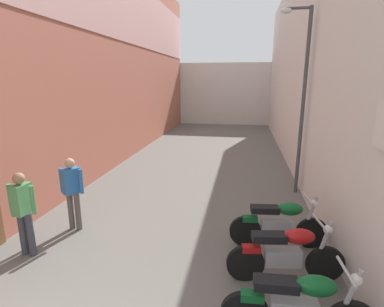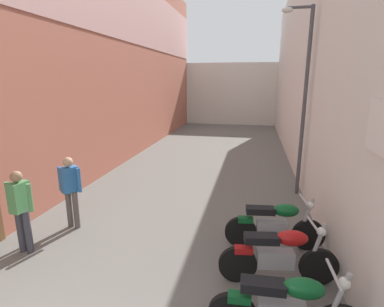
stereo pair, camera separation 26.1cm
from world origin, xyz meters
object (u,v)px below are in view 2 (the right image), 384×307
object	(u,v)px
motorcycle_second	(287,307)
motorcycle_fourth	(275,224)
pedestrian_mid_alley	(20,206)
pedestrian_further_down	(70,187)
motorcycle_third	(279,254)
street_lamp	(302,90)

from	to	relation	value
motorcycle_second	motorcycle_fourth	bearing A→B (deg)	90.00
motorcycle_fourth	pedestrian_mid_alley	world-z (taller)	pedestrian_mid_alley
motorcycle_second	pedestrian_mid_alley	distance (m)	4.66
motorcycle_fourth	pedestrian_further_down	xyz separation A→B (m)	(-4.20, -0.04, 0.42)
motorcycle_fourth	pedestrian_mid_alley	distance (m)	4.66
motorcycle_third	motorcycle_fourth	bearing A→B (deg)	90.00
pedestrian_mid_alley	street_lamp	world-z (taller)	street_lamp
street_lamp	pedestrian_further_down	bearing A→B (deg)	-147.93
motorcycle_second	motorcycle_fourth	world-z (taller)	same
motorcycle_second	pedestrian_further_down	distance (m)	4.72
pedestrian_further_down	street_lamp	world-z (taller)	street_lamp
motorcycle_second	motorcycle_third	xyz separation A→B (m)	(-0.00, 1.12, 0.00)
motorcycle_fourth	pedestrian_further_down	distance (m)	4.22
motorcycle_fourth	pedestrian_mid_alley	bearing A→B (deg)	-166.66
motorcycle_second	motorcycle_fourth	xyz separation A→B (m)	(-0.00, 2.14, 0.00)
motorcycle_second	pedestrian_mid_alley	xyz separation A→B (m)	(-4.52, 1.07, 0.42)
pedestrian_mid_alley	street_lamp	bearing A→B (deg)	38.22
pedestrian_further_down	street_lamp	xyz separation A→B (m)	(4.91, 3.08, 1.93)
motorcycle_third	pedestrian_further_down	xyz separation A→B (m)	(-4.20, 0.99, 0.42)
motorcycle_second	pedestrian_further_down	size ratio (longest dim) A/B	1.18
pedestrian_mid_alley	pedestrian_further_down	bearing A→B (deg)	73.11
motorcycle_third	motorcycle_fourth	xyz separation A→B (m)	(0.00, 1.02, 0.00)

